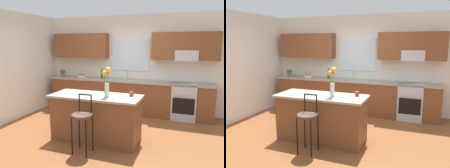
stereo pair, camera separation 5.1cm
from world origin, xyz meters
TOP-DOWN VIEW (x-y plane):
  - ground_plane at (0.00, 0.00)m, footprint 14.00×14.00m
  - wall_left at (-2.56, 0.30)m, footprint 0.12×4.60m
  - back_wall_assembly at (0.03, 1.99)m, footprint 5.60×0.50m
  - counter_run at (-0.00, 1.70)m, footprint 4.56×0.64m
  - sink_faucet at (-0.05, 1.84)m, footprint 0.02×0.13m
  - oven_range at (1.53, 1.68)m, footprint 0.60×0.64m
  - kitchen_island at (-0.06, -0.29)m, footprint 1.79×0.74m
  - bar_stool_near at (-0.06, -0.88)m, footprint 0.36×0.36m
  - flower_vase at (0.19, -0.35)m, footprint 0.15×0.15m
  - mug_ceramic at (0.62, -0.13)m, footprint 0.08×0.08m
  - fruit_bowl_oranges at (-1.42, 1.70)m, footprint 0.24×0.24m
  - bottle_olive_oil at (-0.76, 1.70)m, footprint 0.06×0.06m
  - potted_plant_small at (-2.07, 1.70)m, footprint 0.19×0.13m

SIDE VIEW (x-z plane):
  - ground_plane at x=0.00m, z-range 0.00..0.00m
  - oven_range at x=1.53m, z-range 0.00..0.92m
  - kitchen_island at x=-0.06m, z-range 0.00..0.92m
  - counter_run at x=0.00m, z-range 0.01..0.93m
  - bar_stool_near at x=-0.06m, z-range 0.11..1.16m
  - fruit_bowl_oranges at x=-1.42m, z-range 0.90..1.03m
  - mug_ceramic at x=0.62m, z-range 0.92..1.01m
  - bottle_olive_oil at x=-0.76m, z-range 0.89..1.18m
  - potted_plant_small at x=-2.07m, z-range 0.93..1.15m
  - sink_faucet at x=-0.05m, z-range 0.95..1.18m
  - flower_vase at x=0.19m, z-range 0.95..1.51m
  - wall_left at x=-2.56m, z-range 0.00..2.70m
  - back_wall_assembly at x=0.03m, z-range 0.15..2.85m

